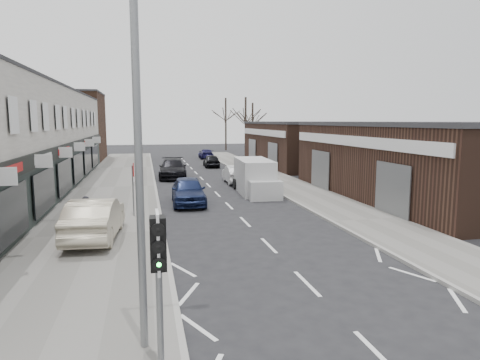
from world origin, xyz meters
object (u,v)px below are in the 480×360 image
warning_sign (133,174)px  parked_car_right_b (211,161)px  street_lamp (147,129)px  pedestrian (86,215)px  traffic_light (158,257)px  parked_car_right_a (235,174)px  parked_car_left_a (188,191)px  white_van (255,177)px  parked_car_left_b (173,169)px  sedan_on_pavement (95,218)px  parked_car_right_c (206,154)px

warning_sign → parked_car_right_b: warning_sign is taller
warning_sign → parked_car_right_b: 24.00m
street_lamp → pedestrian: size_ratio=4.96×
traffic_light → parked_car_right_a: traffic_light is taller
parked_car_left_a → parked_car_right_b: (4.40, 19.77, -0.13)m
parked_car_right_a → parked_car_left_a: bearing=61.9°
pedestrian → street_lamp: bearing=87.8°
white_van → parked_car_right_a: size_ratio=1.40×
white_van → parked_car_left_a: 5.49m
parked_car_right_b → parked_car_left_b: bearing=63.4°
street_lamp → sedan_on_pavement: bearing=103.1°
warning_sign → sedan_on_pavement: warning_sign is taller
parked_car_left_a → pedestrian: bearing=-125.8°
parked_car_right_a → white_van: bearing=95.2°
warning_sign → white_van: (7.66, 5.85, -1.14)m
street_lamp → pedestrian: bearing=104.6°
parked_car_right_b → parked_car_right_c: parked_car_right_b is taller
sedan_on_pavement → street_lamp: bearing=107.3°
traffic_light → pedestrian: traffic_light is taller
pedestrian → parked_car_right_a: bearing=-140.4°
traffic_light → pedestrian: bearing=103.7°
white_van → parked_car_right_c: size_ratio=1.41×
sedan_on_pavement → parked_car_right_a: (8.80, 14.61, -0.24)m
parked_car_right_c → parked_car_right_b: bearing=87.4°
traffic_light → parked_car_right_c: (7.46, 46.93, -1.81)m
parked_car_right_a → parked_car_right_c: parked_car_right_a is taller
parked_car_left_a → sedan_on_pavement: bearing=-120.3°
sedan_on_pavement → parked_car_right_c: (9.65, 36.83, -0.33)m
sedan_on_pavement → parked_car_right_b: sedan_on_pavement is taller
parked_car_left_a → parked_car_left_b: 11.79m
parked_car_left_a → parked_car_left_b: size_ratio=0.84×
sedan_on_pavement → parked_car_right_a: 17.05m
traffic_light → parked_car_left_a: (2.20, 17.03, -1.63)m
traffic_light → white_van: traffic_light is taller
pedestrian → parked_car_right_a: (9.23, 13.88, -0.23)m
parked_car_left_a → parked_car_right_a: bearing=62.4°
sedan_on_pavement → parked_car_right_c: 38.07m
street_lamp → white_van: size_ratio=1.35×
parked_car_left_a → parked_car_right_c: parked_car_left_a is taller
street_lamp → parked_car_left_a: (2.33, 15.82, -3.83)m
sedan_on_pavement → pedestrian: sedan_on_pavement is taller
street_lamp → pedestrian: street_lamp is taller
parked_car_left_a → parked_car_left_b: parked_car_left_b is taller
parked_car_right_a → parked_car_right_b: size_ratio=1.10×
parked_car_right_c → sedan_on_pavement: bearing=77.5°
pedestrian → parked_car_right_b: 27.56m
sedan_on_pavement → parked_car_right_c: bearing=-100.5°
street_lamp → sedan_on_pavement: (-2.07, 8.89, -3.68)m
parked_car_right_b → parked_car_right_c: bearing=-91.9°
parked_car_right_a → parked_car_right_c: (0.86, 22.22, -0.09)m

